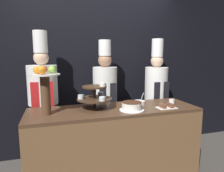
# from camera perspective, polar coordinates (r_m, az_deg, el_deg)

# --- Properties ---
(wall_back) EXTENTS (10.00, 0.06, 2.80)m
(wall_back) POSITION_cam_1_polar(r_m,az_deg,el_deg) (3.17, -4.36, 6.27)
(wall_back) COLOR black
(wall_back) RESTS_ON ground_plane
(buffet_counter) EXTENTS (1.98, 0.61, 0.92)m
(buffet_counter) POSITION_cam_1_polar(r_m,az_deg,el_deg) (2.51, 0.68, -16.65)
(buffet_counter) COLOR brown
(buffet_counter) RESTS_ON ground_plane
(tiered_stand) EXTENTS (0.41, 0.41, 0.30)m
(tiered_stand) POSITION_cam_1_polar(r_m,az_deg,el_deg) (2.32, -4.92, -2.92)
(tiered_stand) COLOR #3D2819
(tiered_stand) RESTS_ON buffet_counter
(fruit_pedestal) EXTENTS (0.31, 0.31, 0.52)m
(fruit_pedestal) POSITION_cam_1_polar(r_m,az_deg,el_deg) (2.16, -18.63, 0.47)
(fruit_pedestal) COLOR brown
(fruit_pedestal) RESTS_ON buffet_counter
(cake_round) EXTENTS (0.28, 0.28, 0.10)m
(cake_round) POSITION_cam_1_polar(r_m,az_deg,el_deg) (2.27, 5.67, -5.79)
(cake_round) COLOR white
(cake_round) RESTS_ON buffet_counter
(cup_white) EXTENTS (0.07, 0.07, 0.07)m
(cup_white) POSITION_cam_1_polar(r_m,az_deg,el_deg) (2.62, 16.67, -4.38)
(cup_white) COLOR white
(cup_white) RESTS_ON buffet_counter
(cake_square_tray) EXTENTS (0.23, 0.14, 0.05)m
(cake_square_tray) POSITION_cam_1_polar(r_m,az_deg,el_deg) (2.44, 15.32, -5.65)
(cake_square_tray) COLOR white
(cake_square_tray) RESTS_ON buffet_counter
(serving_bowl_far) EXTENTS (0.15, 0.15, 0.15)m
(serving_bowl_far) POSITION_cam_1_polar(r_m,az_deg,el_deg) (2.55, 7.68, -4.68)
(serving_bowl_far) COLOR white
(serving_bowl_far) RESTS_ON buffet_counter
(chef_left) EXTENTS (0.38, 0.38, 1.84)m
(chef_left) POSITION_cam_1_polar(r_m,az_deg,el_deg) (2.78, -19.05, -3.04)
(chef_left) COLOR black
(chef_left) RESTS_ON ground_plane
(chef_center_left) EXTENTS (0.34, 0.34, 1.75)m
(chef_center_left) POSITION_cam_1_polar(r_m,az_deg,el_deg) (2.87, -1.99, -2.75)
(chef_center_left) COLOR #28282D
(chef_center_left) RESTS_ON ground_plane
(chef_center_right) EXTENTS (0.35, 0.35, 1.78)m
(chef_center_right) POSITION_cam_1_polar(r_m,az_deg,el_deg) (3.18, 12.46, -1.85)
(chef_center_right) COLOR #28282D
(chef_center_right) RESTS_ON ground_plane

